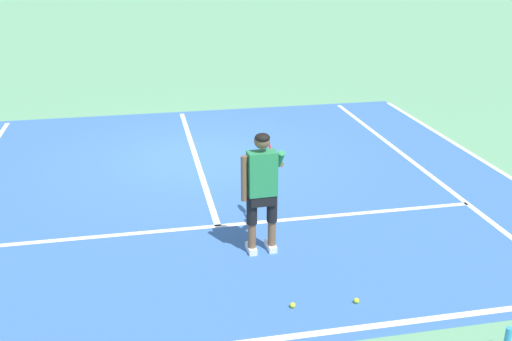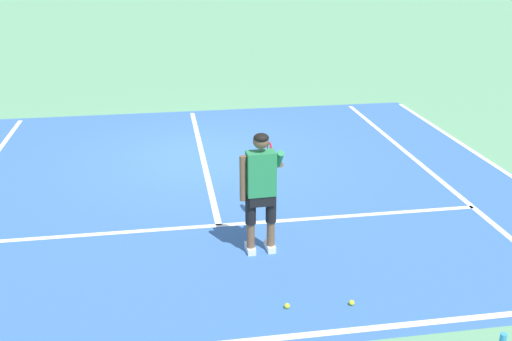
# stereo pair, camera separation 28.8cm
# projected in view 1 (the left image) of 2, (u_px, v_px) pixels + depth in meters

# --- Properties ---
(ground_plane) EXTENTS (80.00, 80.00, 0.00)m
(ground_plane) POSITION_uv_depth(u_px,v_px,m) (196.00, 157.00, 11.76)
(ground_plane) COLOR #609E70
(court_inner_surface) EXTENTS (10.98, 9.62, 0.00)m
(court_inner_surface) POSITION_uv_depth(u_px,v_px,m) (204.00, 182.00, 10.54)
(court_inner_surface) COLOR #3866A8
(court_inner_surface) RESTS_ON ground
(line_baseline) EXTENTS (10.98, 0.10, 0.01)m
(line_baseline) POSITION_uv_depth(u_px,v_px,m) (255.00, 341.00, 6.32)
(line_baseline) COLOR white
(line_baseline) RESTS_ON ground
(line_service) EXTENTS (8.23, 0.10, 0.01)m
(line_service) POSITION_uv_depth(u_px,v_px,m) (218.00, 226.00, 8.91)
(line_service) COLOR white
(line_service) RESTS_ON ground
(line_centre_service) EXTENTS (0.10, 6.40, 0.01)m
(line_centre_service) POSITION_uv_depth(u_px,v_px,m) (195.00, 156.00, 11.83)
(line_centre_service) COLOR white
(line_centre_service) RESTS_ON ground
(line_singles_right) EXTENTS (0.10, 9.22, 0.01)m
(line_singles_right) POSITION_uv_depth(u_px,v_px,m) (418.00, 166.00, 11.31)
(line_singles_right) COLOR white
(line_singles_right) RESTS_ON ground
(line_doubles_right) EXTENTS (0.10, 9.22, 0.01)m
(line_doubles_right) POSITION_uv_depth(u_px,v_px,m) (483.00, 161.00, 11.56)
(line_doubles_right) COLOR white
(line_doubles_right) RESTS_ON ground
(tennis_player) EXTENTS (0.62, 1.14, 1.71)m
(tennis_player) POSITION_uv_depth(u_px,v_px,m) (262.00, 185.00, 7.85)
(tennis_player) COLOR white
(tennis_player) RESTS_ON ground
(tennis_ball_near_feet) EXTENTS (0.07, 0.07, 0.07)m
(tennis_ball_near_feet) POSITION_uv_depth(u_px,v_px,m) (293.00, 305.00, 6.90)
(tennis_ball_near_feet) COLOR #CCE02D
(tennis_ball_near_feet) RESTS_ON ground
(tennis_ball_by_baseline) EXTENTS (0.07, 0.07, 0.07)m
(tennis_ball_by_baseline) POSITION_uv_depth(u_px,v_px,m) (356.00, 301.00, 6.99)
(tennis_ball_by_baseline) COLOR #CCE02D
(tennis_ball_by_baseline) RESTS_ON ground
(water_bottle) EXTENTS (0.07, 0.07, 0.27)m
(water_bottle) POSITION_uv_depth(u_px,v_px,m) (508.00, 339.00, 6.15)
(water_bottle) COLOR #3393D6
(water_bottle) RESTS_ON ground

